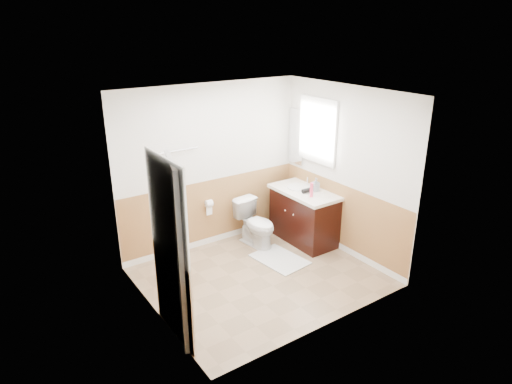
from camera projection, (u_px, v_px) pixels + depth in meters
floor at (260, 276)px, 6.18m from camera, size 3.00×3.00×0.00m
ceiling at (261, 93)px, 5.30m from camera, size 3.00×3.00×0.00m
wall_back at (211, 167)px, 6.74m from camera, size 3.00×0.00×3.00m
wall_front at (331, 228)px, 4.74m from camera, size 3.00×0.00×3.00m
wall_left at (150, 219)px, 4.94m from camera, size 0.00×3.00×3.00m
wall_right at (344, 171)px, 6.53m from camera, size 0.00×3.00×3.00m
wainscot_back at (213, 213)px, 7.00m from camera, size 3.00×0.00×3.00m
wainscot_front at (326, 288)px, 5.01m from camera, size 3.00×0.00×3.00m
wainscot_left at (156, 278)px, 5.22m from camera, size 0.00×2.60×2.60m
wainscot_right at (340, 218)px, 6.79m from camera, size 0.00×2.60×2.60m
toilet at (256, 224)px, 6.95m from camera, size 0.48×0.75×0.72m
bath_mat at (280, 259)px, 6.61m from camera, size 0.64×0.86×0.02m
vanity_cabinet at (304, 217)px, 7.09m from camera, size 0.55×1.10×0.80m
vanity_knob_left at (293, 215)px, 6.80m from camera, size 0.03×0.03×0.03m
vanity_knob_right at (285, 210)px, 6.95m from camera, size 0.03×0.03×0.03m
countertop at (304, 192)px, 6.93m from camera, size 0.60×1.15×0.05m
sink_basin at (299, 187)px, 7.04m from camera, size 0.36×0.36×0.02m
faucet at (308, 181)px, 7.12m from camera, size 0.02×0.02×0.14m
lotion_bottle at (311, 190)px, 6.64m from camera, size 0.05×0.05×0.22m
soap_dispenser at (316, 185)px, 6.87m from camera, size 0.11×0.11×0.21m
hair_dryer_body at (306, 191)px, 6.82m from camera, size 0.14×0.07×0.07m
hair_dryer_handle at (303, 192)px, 6.84m from camera, size 0.03×0.03×0.07m
mirror_panel at (296, 137)px, 7.26m from camera, size 0.02×0.35×0.90m
window_frame at (318, 131)px, 6.79m from camera, size 0.04×0.80×1.00m
window_glass at (318, 130)px, 6.80m from camera, size 0.01×0.70×0.90m
door at (177, 251)px, 4.73m from camera, size 0.29×0.78×2.04m
door_frame at (170, 252)px, 4.69m from camera, size 0.02×0.92×2.10m
door_knob at (170, 244)px, 5.04m from camera, size 0.06×0.06×0.06m
towel_bar at (178, 151)px, 6.28m from camera, size 0.62×0.02×0.02m
tp_holder_bar at (209, 203)px, 6.83m from camera, size 0.14×0.02×0.02m
tp_roll at (209, 203)px, 6.83m from camera, size 0.10×0.11×0.11m
tp_sheet at (209, 210)px, 6.87m from camera, size 0.10×0.01×0.16m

